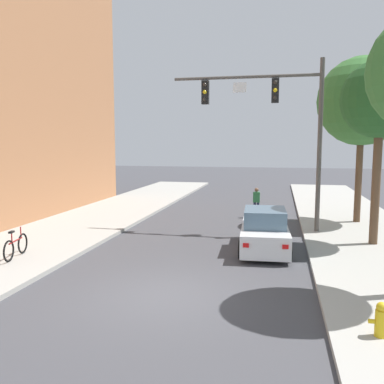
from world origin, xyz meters
name	(u,v)px	position (x,y,z in m)	size (l,w,h in m)	color
ground_plane	(164,296)	(0.00, 0.00, 0.00)	(120.00, 120.00, 0.00)	#424247
traffic_signal_mast	(277,113)	(2.74, 8.56, 5.34)	(6.59, 0.38, 7.50)	#514C47
car_lead_white	(265,231)	(2.42, 5.30, 0.72)	(2.00, 4.32, 1.60)	silver
pedestrian_crossing_road	(256,201)	(1.73, 12.18, 0.91)	(0.36, 0.22, 1.64)	#232847
bicycle_leaning	(16,246)	(-5.82, 1.98, 0.54)	(0.38, 1.75, 0.98)	black
fire_hydrant	(381,319)	(5.00, -1.61, 0.51)	(0.48, 0.24, 0.72)	gold
street_tree_second	(380,100)	(6.55, 6.61, 5.62)	(2.92, 2.92, 6.99)	brown
street_tree_third	(362,102)	(6.74, 11.27, 6.03)	(4.26, 4.26, 8.03)	brown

